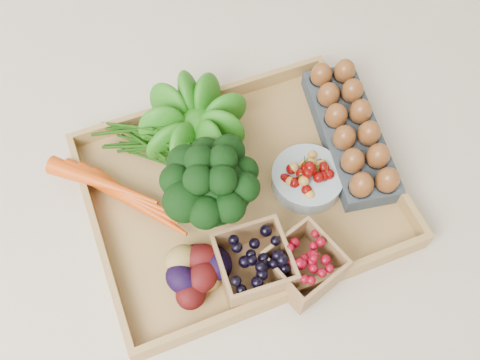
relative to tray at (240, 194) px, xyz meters
name	(u,v)px	position (x,y,z in m)	size (l,w,h in m)	color
ground	(240,195)	(0.00, 0.00, -0.01)	(4.00, 4.00, 0.00)	beige
tray	(240,194)	(0.00, 0.00, 0.00)	(0.55, 0.45, 0.01)	#AF8549
carrots	(116,190)	(-0.22, 0.07, 0.04)	(0.24, 0.17, 0.06)	#CB420A
lettuce	(194,120)	(-0.04, 0.14, 0.08)	(0.14, 0.14, 0.14)	#14500C
broccoli	(213,198)	(-0.06, -0.03, 0.08)	(0.17, 0.17, 0.14)	black
cherry_bowl	(307,179)	(0.12, -0.03, 0.03)	(0.13, 0.13, 0.04)	#8C9EA5
egg_carton	(349,134)	(0.25, 0.03, 0.03)	(0.11, 0.31, 0.04)	#333C41
potatoes	(191,268)	(-0.14, -0.13, 0.05)	(0.16, 0.16, 0.09)	#370809
punnet_blackberry	(254,264)	(-0.04, -0.16, 0.05)	(0.12, 0.12, 0.08)	black
punnet_raspberry	(304,265)	(0.04, -0.19, 0.04)	(0.11, 0.11, 0.07)	maroon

